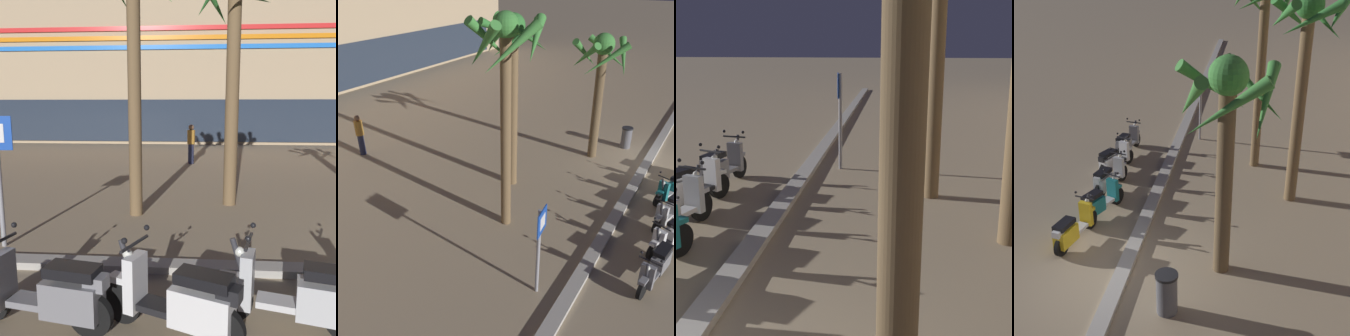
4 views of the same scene
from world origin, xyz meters
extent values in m
cylinder|color=black|center=(-7.68, -1.28, 0.26)|extent=(0.53, 0.19, 0.52)
cylinder|color=black|center=(-6.40, -1.51, 0.26)|extent=(0.53, 0.19, 0.52)
cube|color=slate|center=(-7.09, -1.39, 0.32)|extent=(0.64, 0.38, 0.08)
cube|color=slate|center=(-6.61, -1.47, 0.42)|extent=(0.73, 0.44, 0.43)
cube|color=black|center=(-6.59, -1.48, 0.76)|extent=(0.64, 0.40, 0.12)
cube|color=slate|center=(-7.51, -1.31, 0.55)|extent=(0.20, 0.36, 0.66)
cube|color=slate|center=(-7.68, -1.28, 0.55)|extent=(0.34, 0.22, 0.08)
cylinder|color=#333338|center=(-7.58, -1.29, 0.70)|extent=(0.29, 0.12, 0.69)
cylinder|color=black|center=(-7.51, -1.31, 1.02)|extent=(0.14, 0.56, 0.04)
sphere|color=white|center=(-7.60, -1.29, 0.88)|extent=(0.12, 0.12, 0.12)
cube|color=slate|center=(-6.32, -1.53, 0.66)|extent=(0.27, 0.24, 0.16)
sphere|color=black|center=(-7.53, -1.55, 1.14)|extent=(0.07, 0.07, 0.07)
sphere|color=black|center=(-7.44, -1.08, 1.14)|extent=(0.07, 0.07, 0.07)
cylinder|color=black|center=(-6.09, -1.20, 0.26)|extent=(0.52, 0.29, 0.52)
cube|color=black|center=(-5.57, -1.41, 0.32)|extent=(0.66, 0.49, 0.08)
cube|color=white|center=(-5.16, -1.58, 0.43)|extent=(0.75, 0.56, 0.44)
cube|color=black|center=(-5.14, -1.59, 0.78)|extent=(0.67, 0.51, 0.12)
cube|color=white|center=(-5.93, -1.27, 0.55)|extent=(0.26, 0.37, 0.66)
cube|color=white|center=(-6.09, -1.20, 0.55)|extent=(0.36, 0.27, 0.08)
cylinder|color=#333338|center=(-6.00, -1.24, 0.70)|extent=(0.29, 0.17, 0.69)
cylinder|color=black|center=(-5.93, -1.27, 1.02)|extent=(0.25, 0.53, 0.04)
sphere|color=white|center=(-6.02, -1.23, 0.88)|extent=(0.12, 0.12, 0.12)
sphere|color=black|center=(-6.00, -1.50, 1.14)|extent=(0.07, 0.07, 0.07)
sphere|color=black|center=(-5.82, -1.05, 1.14)|extent=(0.07, 0.07, 0.07)
cylinder|color=black|center=(-4.79, -1.05, 0.26)|extent=(0.53, 0.23, 0.52)
cube|color=silver|center=(-4.21, -1.21, 0.32)|extent=(0.65, 0.43, 0.08)
cube|color=silver|center=(-4.62, -1.10, 0.55)|extent=(0.22, 0.36, 0.66)
cube|color=silver|center=(-4.79, -1.05, 0.55)|extent=(0.35, 0.24, 0.08)
cylinder|color=#333338|center=(-4.70, -1.08, 0.70)|extent=(0.29, 0.14, 0.69)
cylinder|color=black|center=(-4.62, -1.10, 1.02)|extent=(0.18, 0.55, 0.04)
sphere|color=white|center=(-4.71, -1.07, 0.88)|extent=(0.12, 0.12, 0.12)
sphere|color=black|center=(-4.66, -1.34, 1.14)|extent=(0.07, 0.07, 0.07)
sphere|color=black|center=(-4.54, -0.87, 1.14)|extent=(0.07, 0.07, 0.07)
cylinder|color=black|center=(-3.26, -0.79, 0.26)|extent=(0.52, 0.29, 0.52)
cube|color=#197075|center=(-3.26, -0.79, 0.55)|extent=(0.36, 0.27, 0.08)
cylinder|color=#939399|center=(-8.77, 1.01, 1.20)|extent=(0.09, 0.09, 2.40)
cube|color=#1947B7|center=(-8.77, 0.95, 2.10)|extent=(0.60, 0.10, 0.60)
cube|color=white|center=(-8.76, 0.94, 2.10)|extent=(0.33, 0.05, 0.33)
cylinder|color=brown|center=(-0.58, 2.47, 2.32)|extent=(0.37, 0.37, 4.64)
cylinder|color=brown|center=(-6.64, 3.16, 2.95)|extent=(0.30, 0.30, 5.90)
camera|label=1|loc=(-5.25, -5.16, 2.57)|focal=38.78mm
camera|label=2|loc=(-15.24, -1.94, 7.10)|focal=40.94mm
camera|label=3|loc=(3.29, 2.42, 3.14)|focal=52.57mm
camera|label=4|loc=(8.76, 2.95, 6.99)|focal=51.48mm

